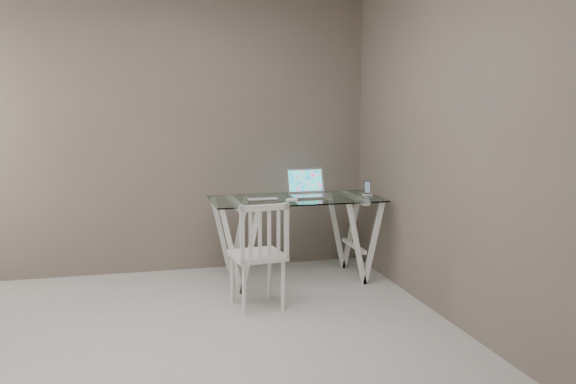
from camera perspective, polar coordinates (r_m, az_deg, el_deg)
The scene contains 7 objects.
room at distance 3.79m, azimuth -11.34°, elevation 9.46°, with size 4.50×4.52×2.71m.
desk at distance 5.75m, azimuth 0.72°, elevation -4.11°, with size 1.50×0.70×0.75m.
chair at distance 4.93m, azimuth -2.50°, elevation -5.25°, with size 0.43×0.43×0.85m.
laptop at distance 5.81m, azimuth 1.78°, elevation 0.23°, with size 0.35×0.31×0.24m.
keyboard at distance 5.60m, azimuth -2.26°, elevation -0.64°, with size 0.28×0.12×0.01m, color silver.
mouse at distance 5.46m, azimuth 0.34°, elevation -0.72°, with size 0.11×0.07×0.04m, color white.
phone_dock at distance 5.88m, azimuth 7.07°, elevation 0.06°, with size 0.07×0.07×0.13m.
Camera 1 is at (-0.26, -3.77, 1.65)m, focal length 40.00 mm.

